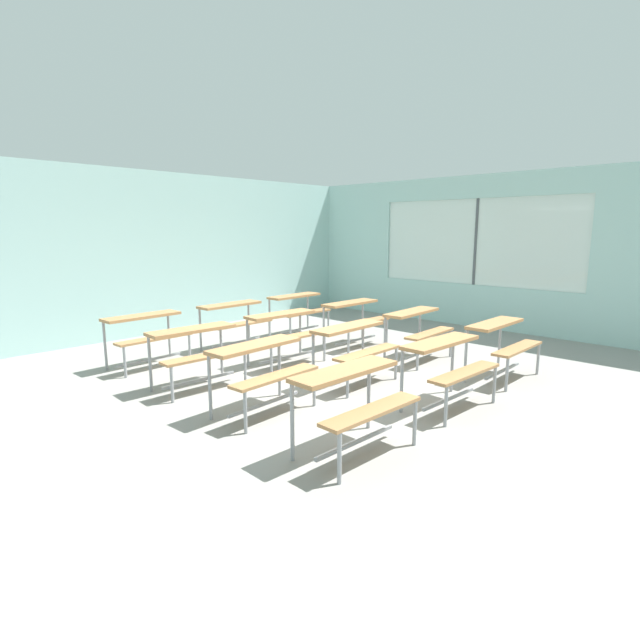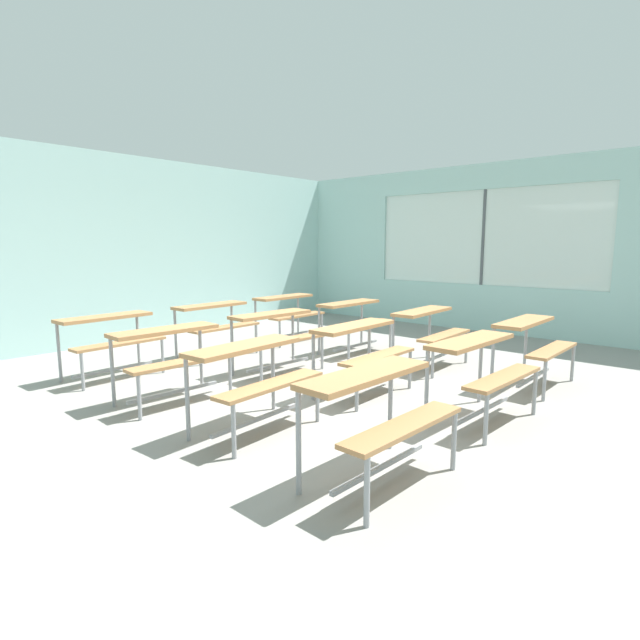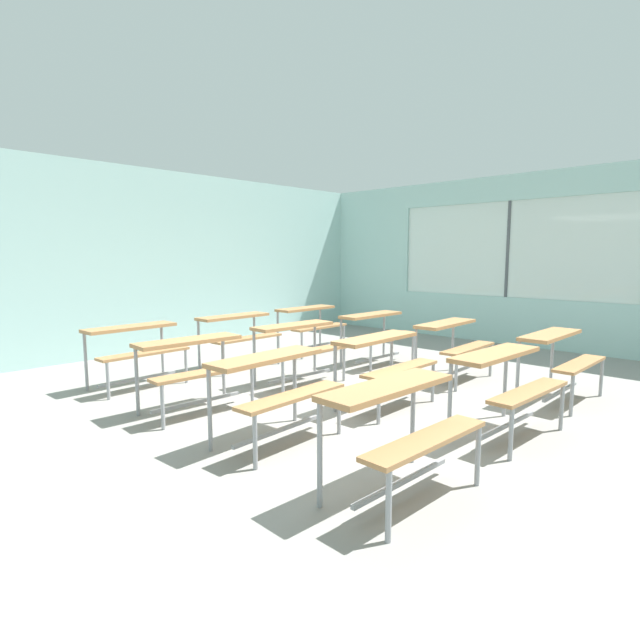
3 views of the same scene
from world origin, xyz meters
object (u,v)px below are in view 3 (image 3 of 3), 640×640
object	(u,v)px
desk_bench_r0c0	(400,413)
desk_bench_r2c2	(377,326)
desk_bench_r0c1	(506,373)
desk_bench_r1c0	(275,378)
desk_bench_r0c2	(560,350)
desk_bench_r1c1	(384,354)
desk_bench_r3c2	(310,318)
desk_bench_r3c0	(135,341)
desk_bench_r1c2	(453,337)
desk_bench_r2c1	(299,339)
desk_bench_r2c0	(194,357)
desk_bench_r3c1	(238,328)

from	to	relation	value
desk_bench_r0c0	desk_bench_r2c2	size ratio (longest dim) A/B	1.01
desk_bench_r0c1	desk_bench_r1c0	distance (m)	2.04
desk_bench_r0c2	desk_bench_r1c1	xyz separation A→B (m)	(-1.53, 1.26, 0.00)
desk_bench_r0c0	desk_bench_r1c1	world-z (taller)	same
desk_bench_r1c0	desk_bench_r3c2	xyz separation A→B (m)	(3.04, 2.61, 0.00)
desk_bench_r2c2	desk_bench_r0c2	bearing A→B (deg)	-90.75
desk_bench_r3c0	desk_bench_r3c2	xyz separation A→B (m)	(3.02, 0.01, 0.00)
desk_bench_r0c0	desk_bench_r1c2	bearing A→B (deg)	25.14
desk_bench_r0c1	desk_bench_r1c0	size ratio (longest dim) A/B	1.00
desk_bench_r0c2	desk_bench_r2c2	world-z (taller)	same
desk_bench_r2c1	desk_bench_r2c2	bearing A→B (deg)	2.65
desk_bench_r1c0	desk_bench_r2c0	bearing A→B (deg)	87.85
desk_bench_r3c2	desk_bench_r1c2	bearing A→B (deg)	-91.39
desk_bench_r2c0	desk_bench_r0c1	bearing A→B (deg)	-56.48
desk_bench_r1c0	desk_bench_r1c1	size ratio (longest dim) A/B	1.01
desk_bench_r1c2	desk_bench_r2c0	xyz separation A→B (m)	(-3.02, 1.25, 0.00)
desk_bench_r2c1	desk_bench_r3c2	xyz separation A→B (m)	(1.54, 1.33, 0.00)
desk_bench_r3c2	desk_bench_r3c0	bearing A→B (deg)	179.44
desk_bench_r0c0	desk_bench_r2c2	xyz separation A→B (m)	(3.14, 2.60, 0.00)
desk_bench_r2c1	desk_bench_r3c0	size ratio (longest dim) A/B	1.01
desk_bench_r1c1	desk_bench_r1c2	size ratio (longest dim) A/B	0.99
desk_bench_r2c1	desk_bench_r0c1	bearing A→B (deg)	-86.67
desk_bench_r2c0	desk_bench_r3c1	bearing A→B (deg)	43.72
desk_bench_r0c0	desk_bench_r1c2	distance (m)	3.34
desk_bench_r0c1	desk_bench_r2c0	bearing A→B (deg)	123.23
desk_bench_r1c2	desk_bench_r0c2	bearing A→B (deg)	-93.15
desk_bench_r1c1	desk_bench_r3c1	world-z (taller)	same
desk_bench_r1c1	desk_bench_r2c1	world-z (taller)	same
desk_bench_r1c1	desk_bench_r2c2	size ratio (longest dim) A/B	1.00
desk_bench_r0c1	desk_bench_r3c1	xyz separation A→B (m)	(0.04, 3.95, 0.00)
desk_bench_r2c0	desk_bench_r3c1	xyz separation A→B (m)	(1.57, 1.35, 0.00)
desk_bench_r0c0	desk_bench_r1c0	world-z (taller)	same
desk_bench_r0c1	desk_bench_r1c1	xyz separation A→B (m)	(-0.05, 1.30, 0.00)
desk_bench_r2c0	desk_bench_r3c0	xyz separation A→B (m)	(0.04, 1.36, 0.00)
desk_bench_r2c2	desk_bench_r2c0	bearing A→B (deg)	-178.40
desk_bench_r1c1	desk_bench_r3c1	size ratio (longest dim) A/B	1.00
desk_bench_r1c0	desk_bench_r1c1	bearing A→B (deg)	-5.33
desk_bench_r1c2	desk_bench_r2c2	size ratio (longest dim) A/B	1.01
desk_bench_r0c0	desk_bench_r3c1	size ratio (longest dim) A/B	1.01
desk_bench_r3c2	desk_bench_r0c1	bearing A→B (deg)	-111.70
desk_bench_r1c2	desk_bench_r2c2	xyz separation A→B (m)	(0.07, 1.28, 0.00)
desk_bench_r0c1	desk_bench_r1c1	distance (m)	1.30
desk_bench_r2c0	desk_bench_r3c0	bearing A→B (deg)	91.44
desk_bench_r1c2	desk_bench_r3c1	bearing A→B (deg)	116.75
desk_bench_r0c0	desk_bench_r2c2	bearing A→B (deg)	41.52
desk_bench_r1c0	desk_bench_r3c2	size ratio (longest dim) A/B	1.02
desk_bench_r0c1	desk_bench_r3c0	xyz separation A→B (m)	(-1.49, 3.96, 0.00)
desk_bench_r0c0	desk_bench_r1c0	xyz separation A→B (m)	(0.06, 1.33, 0.00)
desk_bench_r0c2	desk_bench_r1c0	bearing A→B (deg)	156.43
desk_bench_r0c0	desk_bench_r3c2	size ratio (longest dim) A/B	1.01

